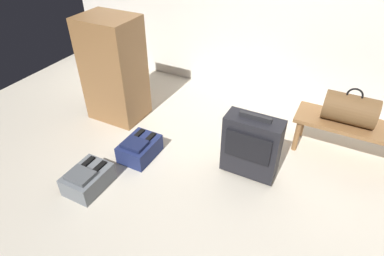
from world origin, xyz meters
TOP-DOWN VIEW (x-y plane):
  - ground_plane at (0.00, 0.00)m, footprint 6.60×6.60m
  - bench at (0.73, 0.82)m, footprint 1.00×0.36m
  - duffel_bag_brown at (0.67, 0.82)m, footprint 0.44×0.26m
  - suitcase_upright_charcoal at (0.01, 0.15)m, footprint 0.47×0.23m
  - backpack_navy at (-0.98, -0.08)m, footprint 0.28×0.38m
  - backpack_grey at (-1.14, -0.61)m, footprint 0.28×0.38m
  - side_cabinet at (-1.60, 0.42)m, footprint 0.56×0.44m

SIDE VIEW (x-z plane):
  - ground_plane at x=0.00m, z-range 0.00..0.00m
  - backpack_navy at x=-0.98m, z-range -0.01..0.20m
  - backpack_grey at x=-1.14m, z-range -0.01..0.20m
  - bench at x=0.73m, z-range 0.13..0.50m
  - suitcase_upright_charcoal at x=0.01m, z-range 0.01..0.64m
  - duffel_bag_brown at x=0.67m, z-range 0.33..0.67m
  - side_cabinet at x=-1.60m, z-range 0.00..1.10m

